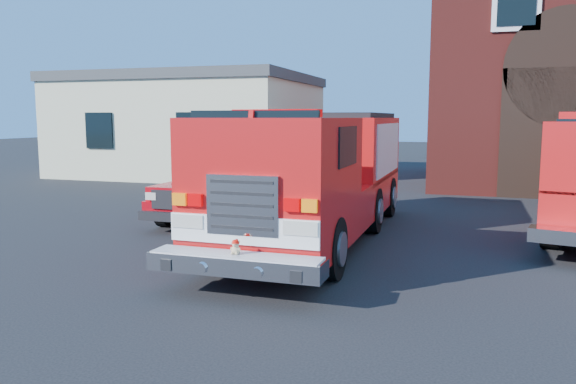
% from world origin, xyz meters
% --- Properties ---
extents(ground, '(100.00, 100.00, 0.00)m').
position_xyz_m(ground, '(0.00, 0.00, 0.00)').
color(ground, black).
rests_on(ground, ground).
extents(side_building, '(10.20, 8.20, 4.35)m').
position_xyz_m(side_building, '(-9.00, 13.00, 2.20)').
color(side_building, beige).
rests_on(side_building, ground).
extents(fire_engine, '(2.50, 8.56, 2.63)m').
position_xyz_m(fire_engine, '(-0.15, 1.35, 1.36)').
color(fire_engine, black).
rests_on(fire_engine, ground).
extents(pickup_truck, '(1.84, 5.08, 1.66)m').
position_xyz_m(pickup_truck, '(-3.04, 3.13, 0.79)').
color(pickup_truck, black).
rests_on(pickup_truck, ground).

